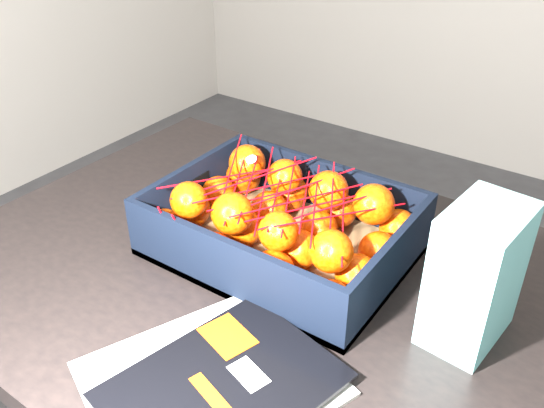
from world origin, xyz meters
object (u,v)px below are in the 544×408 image
Objects in this scene: magazine_stack at (214,383)px; retail_carton at (476,275)px; table at (295,329)px; produce_crate at (282,235)px.

retail_carton is at bearing 51.24° from magazine_stack.
table is 3.53× the size of magazine_stack.
retail_carton reaches higher than table.
retail_carton is (0.26, 0.05, 0.20)m from table.
produce_crate is at bearing 107.88° from magazine_stack.
magazine_stack is 0.83× the size of produce_crate.
produce_crate is at bearing 138.56° from table.
retail_carton is at bearing -2.57° from produce_crate.
magazine_stack is 0.32m from produce_crate.
produce_crate is at bearing -176.60° from retail_carton.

